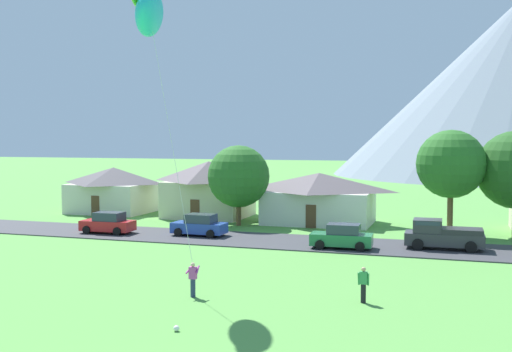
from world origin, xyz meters
name	(u,v)px	position (x,y,z in m)	size (l,w,h in m)	color
road_strip	(316,243)	(0.00, 28.93, 0.04)	(160.00, 6.68, 0.08)	#38383D
house_leftmost	(319,197)	(-2.16, 39.67, 2.36)	(10.14, 6.94, 4.55)	silver
house_right_center	(209,188)	(-13.37, 40.85, 2.81)	(8.12, 7.24, 5.43)	beige
house_rightmost	(114,189)	(-24.26, 41.36, 2.41)	(8.44, 7.44, 4.65)	beige
tree_near_left	(451,164)	(9.14, 35.38, 5.64)	(5.30, 5.30, 8.31)	brown
tree_center	(239,176)	(-8.55, 36.04, 4.32)	(5.44, 5.44, 7.05)	brown
parked_car_green_west_end	(342,237)	(2.15, 27.32, 0.87)	(4.28, 2.24, 1.68)	#237042
parked_car_blue_mid_west	(200,225)	(-9.39, 29.37, 0.87)	(4.22, 2.12, 1.68)	#2847A8
parked_car_red_mid_east	(108,223)	(-16.85, 28.27, 0.87)	(4.26, 2.19, 1.68)	red
pickup_truck_charcoal_east_side	(442,235)	(8.69, 29.23, 1.06)	(5.23, 2.38, 1.99)	#333338
kite_flyer_with_kite	(149,15)	(-5.53, 14.18, 13.91)	(4.81, 4.20, 15.23)	navy
watcher_person	(363,284)	(5.52, 13.95, 0.88)	(0.56, 0.24, 1.68)	black
soccer_ball	(176,328)	(-0.88, 7.42, 0.12)	(0.24, 0.24, 0.24)	white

